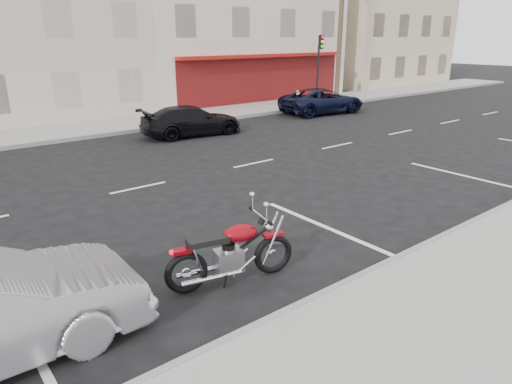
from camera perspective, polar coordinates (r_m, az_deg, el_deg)
ground at (r=13.67m, az=-6.87°, el=2.19°), size 120.00×120.00×0.00m
curb_near at (r=5.96m, az=-12.29°, el=-21.67°), size 80.00×0.12×0.16m
bldg_far_east at (r=42.83m, az=12.29°, el=20.72°), size 12.00×12.00×11.00m
utility_pole at (r=29.83m, az=10.54°, el=20.28°), size 1.80×0.30×9.00m
traffic_light at (r=28.20m, az=7.90°, el=16.06°), size 0.26×0.30×3.80m
fire_hydrant at (r=27.44m, az=5.23°, el=11.83°), size 0.20×0.20×0.72m
motorcycle at (r=7.86m, az=2.35°, el=-6.69°), size 2.22×0.89×1.13m
suv_far at (r=24.71m, az=8.30°, el=11.20°), size 4.88×2.69×1.29m
car_far at (r=19.09m, az=-8.07°, el=8.82°), size 4.36×2.17×1.22m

